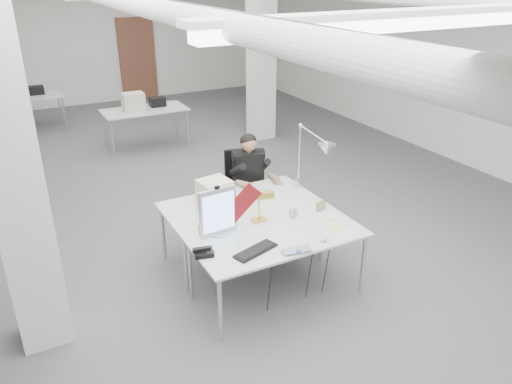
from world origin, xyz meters
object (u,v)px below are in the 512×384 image
monitor (218,212)px  desk_phone (204,253)px  seated_person (249,166)px  beige_monitor (215,193)px  bankers_lamp (259,206)px  office_chair (247,188)px  architect_lamp (311,156)px  desk_main (278,236)px  laptop (299,253)px

monitor → desk_phone: size_ratio=2.80×
seated_person → beige_monitor: (-0.75, -0.60, 0.01)m
bankers_lamp → desk_phone: bearing=-141.2°
desk_phone → beige_monitor: size_ratio=0.54×
seated_person → desk_phone: (-1.28, -1.53, -0.12)m
office_chair → architect_lamp: (0.40, -0.88, 0.68)m
desk_main → monitor: 0.67m
monitor → desk_phone: monitor is taller
beige_monitor → architect_lamp: size_ratio=0.34×
laptop → architect_lamp: size_ratio=0.30×
office_chair → architect_lamp: architect_lamp is taller
bankers_lamp → architect_lamp: 0.97m
beige_monitor → architect_lamp: (1.14, -0.24, 0.34)m
laptop → architect_lamp: architect_lamp is taller
seated_person → architect_lamp: architect_lamp is taller
office_chair → beige_monitor: bearing=-126.8°
monitor → architect_lamp: bearing=11.4°
monitor → laptop: 0.93m
architect_lamp → laptop: bearing=-144.0°
desk_phone → desk_main: bearing=12.7°
office_chair → beige_monitor: size_ratio=3.40×
bankers_lamp → laptop: bearing=-75.7°
office_chair → desk_phone: office_chair is taller
desk_main → laptop: bearing=-90.7°
desk_main → monitor: bearing=148.7°
office_chair → desk_phone: (-1.28, -1.58, 0.21)m
desk_main → office_chair: bearing=74.1°
office_chair → architect_lamp: bearing=-53.4°
desk_main → beige_monitor: bearing=107.3°
monitor → desk_phone: (-0.30, -0.31, -0.23)m
architect_lamp → bankers_lamp: bearing=-176.3°
office_chair → bankers_lamp: size_ratio=3.23×
laptop → beige_monitor: bearing=111.3°
laptop → architect_lamp: bearing=61.8°
desk_phone → architect_lamp: bearing=35.8°
beige_monitor → monitor: bearing=-118.2°
seated_person → laptop: bearing=-90.9°
seated_person → monitor: bearing=-116.5°
office_chair → monitor: 1.66m
desk_main → seated_person: (0.45, 1.54, 0.16)m
monitor → architect_lamp: (1.38, 0.38, 0.24)m
monitor → laptop: (0.52, -0.73, -0.24)m
seated_person → monitor: seated_person is taller
bankers_lamp → beige_monitor: size_ratio=1.05×
seated_person → beige_monitor: 0.95m
desk_phone → laptop: bearing=-13.7°
desk_main → desk_phone: bearing=179.5°
desk_main → office_chair: office_chair is taller
office_chair → seated_person: (0.00, -0.05, 0.33)m
office_chair → monitor: monitor is taller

